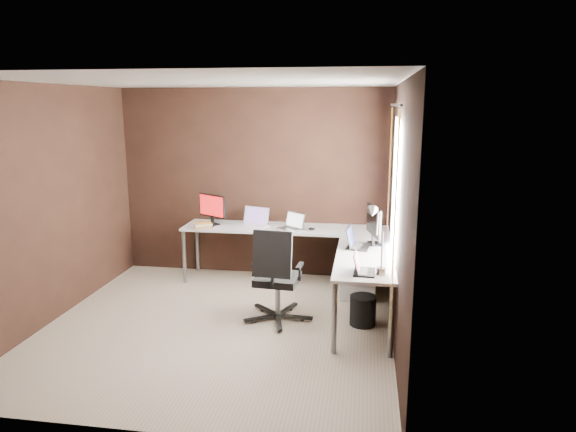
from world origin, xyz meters
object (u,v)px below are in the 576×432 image
object	(u,v)px
laptop_white	(254,222)
laptop_black_small	(362,268)
book_stack	(203,225)
desk_lamp	(375,231)
laptop_silver	(292,226)
laptop_black_big	(356,243)
monitor_left	(212,208)
office_chair	(277,294)
monitor_right	(374,223)
drawer_pedestal	(358,271)
wastebasket	(363,310)

from	to	relation	value
laptop_white	laptop_black_small	xyz separation A→B (m)	(1.41, -1.69, -0.01)
book_stack	desk_lamp	bearing A→B (deg)	-33.83
book_stack	laptop_silver	bearing A→B (deg)	5.20
laptop_silver	laptop_black_big	xyz separation A→B (m)	(0.82, -0.70, 0.00)
monitor_left	laptop_white	bearing A→B (deg)	28.35
laptop_black_big	office_chair	bearing A→B (deg)	126.94
laptop_black_small	book_stack	size ratio (longest dim) A/B	1.05
desk_lamp	laptop_white	bearing A→B (deg)	157.65
laptop_black_big	desk_lamp	world-z (taller)	desk_lamp
monitor_right	laptop_silver	xyz separation A→B (m)	(-1.01, 0.56, -0.20)
monitor_left	monitor_right	distance (m)	2.20
laptop_silver	laptop_black_small	distance (m)	1.83
monitor_right	laptop_black_small	size ratio (longest dim) A/B	1.80
drawer_pedestal	office_chair	xyz separation A→B (m)	(-0.85, -0.90, 0.00)
laptop_silver	book_stack	bearing A→B (deg)	-137.05
monitor_right	laptop_black_big	distance (m)	0.31
monitor_left	laptop_white	size ratio (longest dim) A/B	0.96
laptop_black_small	book_stack	xyz separation A→B (m)	(-2.04, 1.49, -0.01)
laptop_silver	office_chair	xyz separation A→B (m)	(0.00, -1.15, -0.47)
office_chair	wastebasket	bearing A→B (deg)	6.17
laptop_black_small	wastebasket	size ratio (longest dim) A/B	0.91
laptop_black_small	book_stack	distance (m)	2.52
laptop_white	office_chair	size ratio (longest dim) A/B	0.41
monitor_right	laptop_black_small	xyz separation A→B (m)	(-0.12, -1.03, -0.21)
monitor_left	drawer_pedestal	bearing A→B (deg)	19.14
desk_lamp	office_chair	xyz separation A→B (m)	(-1.01, 0.39, -0.83)
laptop_white	wastebasket	world-z (taller)	laptop_white
monitor_right	monitor_left	bearing A→B (deg)	57.44
book_stack	wastebasket	world-z (taller)	book_stack
drawer_pedestal	desk_lamp	distance (m)	1.54
laptop_white	laptop_silver	xyz separation A→B (m)	(0.52, -0.10, -0.01)
wastebasket	desk_lamp	bearing A→B (deg)	-77.86
laptop_black_small	office_chair	xyz separation A→B (m)	(-0.89, 0.44, -0.47)
drawer_pedestal	monitor_right	world-z (taller)	monitor_right
drawer_pedestal	laptop_black_big	bearing A→B (deg)	-94.28
book_stack	drawer_pedestal	bearing A→B (deg)	-4.31
laptop_black_small	office_chair	distance (m)	1.10
drawer_pedestal	laptop_silver	world-z (taller)	laptop_silver
desk_lamp	office_chair	world-z (taller)	desk_lamp
book_stack	monitor_left	bearing A→B (deg)	74.72
laptop_silver	laptop_black_big	world-z (taller)	laptop_black_big
drawer_pedestal	monitor_right	xyz separation A→B (m)	(0.16, -0.30, 0.68)
desk_lamp	monitor_right	bearing A→B (deg)	114.62
laptop_black_small	wastebasket	distance (m)	0.77
drawer_pedestal	laptop_black_small	world-z (taller)	laptop_black_small
monitor_left	office_chair	world-z (taller)	monitor_left
laptop_black_big	monitor_right	bearing A→B (deg)	-46.11
laptop_black_small	desk_lamp	xyz separation A→B (m)	(0.11, 0.05, 0.36)
monitor_right	laptop_white	bearing A→B (deg)	51.99
laptop_black_big	wastebasket	bearing A→B (deg)	-158.37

